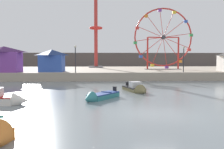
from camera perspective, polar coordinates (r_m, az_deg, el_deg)
name	(u,v)px	position (r m, az deg, el deg)	size (l,w,h in m)	color
ground_plane	(156,114)	(14.26, 9.96, -8.69)	(240.00, 240.00, 0.00)	slate
quay_promenade	(117,72)	(44.83, 1.06, 0.58)	(110.00, 23.35, 1.11)	tan
distant_town_skyline	(110,61)	(70.15, -0.39, 3.09)	(140.00, 3.00, 4.40)	#564C47
motorboat_olive_wood	(136,89)	(22.94, 5.52, -3.24)	(2.09, 3.99, 1.26)	olive
motorboat_teal_painted	(99,96)	(18.73, -2.93, -4.93)	(2.98, 3.63, 1.02)	teal
ferris_wheel_red_frame	(163,39)	(43.75, 11.44, 7.92)	(10.02, 1.20, 10.27)	red
drop_tower_red_tower	(96,34)	(51.68, -3.65, 9.03)	(2.80, 2.80, 14.92)	#BC332D
carnival_booth_blue_tent	(52,60)	(36.65, -13.36, 3.16)	(3.64, 3.30, 3.10)	#3356B7
carnival_booth_purple_stall	(4,59)	(37.17, -23.09, 3.27)	(4.73, 3.10, 3.49)	purple
promenade_lamp_near	(75,55)	(33.58, -8.24, 4.46)	(0.32, 0.32, 3.57)	#2D2D33
promenade_lamp_far	(184,55)	(35.78, 15.82, 4.25)	(0.32, 0.32, 3.51)	#2D2D33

